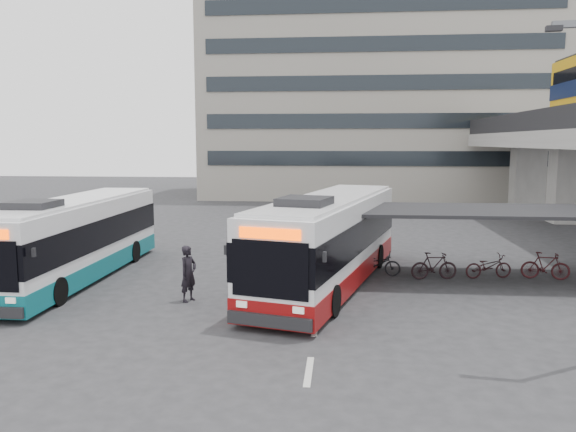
{
  "coord_description": "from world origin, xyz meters",
  "views": [
    {
      "loc": [
        3.17,
        -17.56,
        4.93
      ],
      "look_at": [
        1.03,
        4.47,
        2.0
      ],
      "focal_mm": 35.0,
      "sensor_mm": 36.0,
      "label": 1
    }
  ],
  "objects": [
    {
      "name": "ground",
      "position": [
        0.0,
        0.0,
        0.0
      ],
      "size": [
        120.0,
        120.0,
        0.0
      ],
      "primitive_type": "plane",
      "color": "#28282B",
      "rests_on": "ground"
    },
    {
      "name": "bike_shelter",
      "position": [
        8.5,
        3.0,
        1.52
      ],
      "size": [
        10.0,
        4.0,
        2.54
      ],
      "color": "#595B60",
      "rests_on": "ground"
    },
    {
      "name": "office_block",
      "position": [
        6.0,
        36.0,
        12.5
      ],
      "size": [
        30.0,
        15.0,
        25.0
      ],
      "primitive_type": "cube",
      "color": "gray",
      "rests_on": "ground"
    },
    {
      "name": "road_markings",
      "position": [
        2.5,
        -3.0,
        0.01
      ],
      "size": [
        0.15,
        7.6,
        0.01
      ],
      "color": "beige",
      "rests_on": "ground"
    },
    {
      "name": "bus_main",
      "position": [
        2.76,
        1.62,
        1.53
      ],
      "size": [
        5.14,
        11.42,
        3.3
      ],
      "rotation": [
        0.0,
        0.0,
        -0.25
      ],
      "color": "white",
      "rests_on": "ground"
    },
    {
      "name": "bus_teal",
      "position": [
        -6.42,
        1.56,
        1.44
      ],
      "size": [
        2.32,
        10.55,
        3.11
      ],
      "rotation": [
        0.0,
        0.0,
        0.0
      ],
      "color": "white",
      "rests_on": "ground"
    },
    {
      "name": "pedestrian",
      "position": [
        -1.55,
        -0.94,
        0.88
      ],
      "size": [
        0.65,
        0.76,
        1.75
      ],
      "primitive_type": "imported",
      "rotation": [
        0.0,
        0.0,
        1.13
      ],
      "color": "black",
      "rests_on": "ground"
    }
  ]
}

